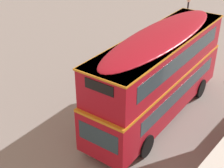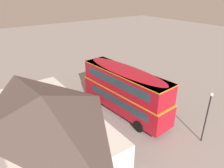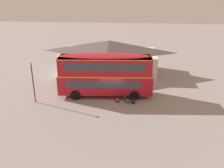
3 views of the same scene
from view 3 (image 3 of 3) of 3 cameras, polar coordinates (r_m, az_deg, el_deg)
name	(u,v)px [view 3 (image 3 of 3)]	position (r m, az deg, el deg)	size (l,w,h in m)	color
ground_plane	(112,97)	(27.73, -0.07, -3.11)	(120.00, 120.00, 0.00)	gray
double_decker_bus	(105,73)	(27.31, -1.54, 2.46)	(10.45, 3.27, 4.79)	black
touring_bicycle	(122,99)	(26.45, 2.31, -3.53)	(1.77, 0.46, 1.04)	black
backpack_on_ground	(133,101)	(26.27, 4.89, -3.95)	(0.37, 0.38, 0.58)	black
water_bottle_red_squeeze	(131,106)	(25.69, 4.30, -5.02)	(0.06, 0.06, 0.23)	#D84C33
water_bottle_green_metal	(118,104)	(26.02, 1.50, -4.64)	(0.08, 0.08, 0.21)	green
pub_building	(109,56)	(35.14, -0.64, 6.35)	(13.47, 7.00, 4.62)	silver
street_lamp	(33,78)	(26.87, -17.78, 1.43)	(0.28, 0.28, 4.51)	black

